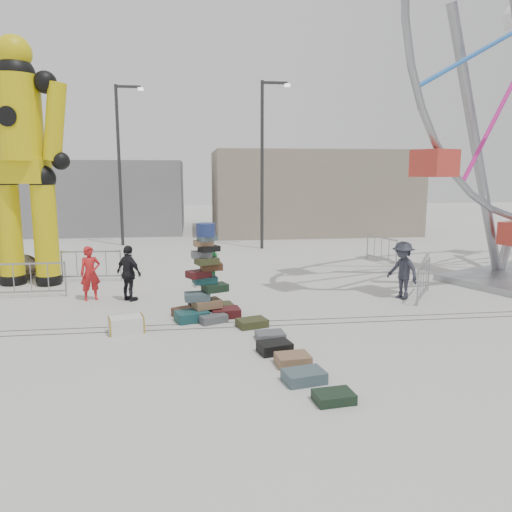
{
  "coord_description": "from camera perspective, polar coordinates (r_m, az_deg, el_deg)",
  "views": [
    {
      "loc": [
        -0.4,
        -11.23,
        3.84
      ],
      "look_at": [
        1.35,
        2.43,
        1.46
      ],
      "focal_mm": 35.0,
      "sensor_mm": 36.0,
      "label": 1
    }
  ],
  "objects": [
    {
      "name": "crash_test_dummy",
      "position": [
        18.24,
        -25.23,
        10.56
      ],
      "size": [
        3.31,
        1.45,
        8.3
      ],
      "rotation": [
        0.0,
        0.0,
        -0.17
      ],
      "color": "black",
      "rests_on": "ground"
    },
    {
      "name": "steamer_trunk",
      "position": [
        12.43,
        -14.61,
        -7.61
      ],
      "size": [
        0.9,
        0.65,
        0.38
      ],
      "primitive_type": "cube",
      "rotation": [
        0.0,
        0.0,
        0.24
      ],
      "color": "silver",
      "rests_on": "ground"
    },
    {
      "name": "track_line_near",
      "position": [
        12.44,
        -5.15,
        -8.21
      ],
      "size": [
        40.0,
        0.04,
        0.01
      ],
      "primitive_type": "cube",
      "color": "#47443F",
      "rests_on": "ground"
    },
    {
      "name": "pedestrian_black",
      "position": [
        15.19,
        -14.31,
        -1.93
      ],
      "size": [
        1.0,
        0.96,
        1.67
      ],
      "primitive_type": "imported",
      "rotation": [
        0.0,
        0.0,
        2.41
      ],
      "color": "black",
      "rests_on": "ground"
    },
    {
      "name": "pedestrian_red",
      "position": [
        15.62,
        -18.42,
        -1.89
      ],
      "size": [
        0.69,
        0.57,
        1.63
      ],
      "primitive_type": "imported",
      "rotation": [
        0.0,
        0.0,
        0.35
      ],
      "color": "red",
      "rests_on": "ground"
    },
    {
      "name": "building_left",
      "position": [
        33.73,
        -16.97,
        6.58
      ],
      "size": [
        10.0,
        8.0,
        4.4
      ],
      "primitive_type": "cube",
      "color": "gray",
      "rests_on": "ground"
    },
    {
      "name": "lamp_post_right",
      "position": [
        24.49,
        0.92,
        11.29
      ],
      "size": [
        1.41,
        0.25,
        8.0
      ],
      "color": "#2D2D30",
      "rests_on": "ground"
    },
    {
      "name": "ground",
      "position": [
        11.87,
        -5.04,
        -9.11
      ],
      "size": [
        90.0,
        90.0,
        0.0
      ],
      "primitive_type": "plane",
      "color": "#9E9E99",
      "rests_on": "ground"
    },
    {
      "name": "barricade_dummy_b",
      "position": [
        16.64,
        -24.32,
        -2.49
      ],
      "size": [
        2.0,
        0.13,
        1.1
      ],
      "primitive_type": null,
      "rotation": [
        0.0,
        0.0,
        0.02
      ],
      "color": "gray",
      "rests_on": "ground"
    },
    {
      "name": "pedestrian_grey",
      "position": [
        15.6,
        16.41,
        -1.58
      ],
      "size": [
        1.04,
        1.29,
        1.74
      ],
      "primitive_type": "imported",
      "rotation": [
        0.0,
        0.0,
        -1.16
      ],
      "color": "#242630",
      "rests_on": "ground"
    },
    {
      "name": "row_case_5",
      "position": [
        8.78,
        8.88,
        -15.63
      ],
      "size": [
        0.71,
        0.54,
        0.18
      ],
      "primitive_type": "cube",
      "rotation": [
        0.0,
        0.0,
        0.12
      ],
      "color": "black",
      "rests_on": "ground"
    },
    {
      "name": "row_case_0",
      "position": [
        12.49,
        -0.46,
        -7.64
      ],
      "size": [
        0.84,
        0.7,
        0.2
      ],
      "primitive_type": "cube",
      "rotation": [
        0.0,
        0.0,
        0.3
      ],
      "color": "#34371B",
      "rests_on": "ground"
    },
    {
      "name": "suitcase_tower",
      "position": [
        13.19,
        -5.75,
        -4.04
      ],
      "size": [
        1.85,
        1.61,
        2.5
      ],
      "rotation": [
        0.0,
        0.0,
        0.27
      ],
      "color": "#174345",
      "rests_on": "ground"
    },
    {
      "name": "row_case_4",
      "position": [
        9.44,
        5.52,
        -13.52
      ],
      "size": [
        0.83,
        0.65,
        0.22
      ],
      "primitive_type": "cube",
      "rotation": [
        0.0,
        0.0,
        0.2
      ],
      "color": "#41555D",
      "rests_on": "ground"
    },
    {
      "name": "pedestrian_green",
      "position": [
        16.37,
        -5.37,
        -0.98
      ],
      "size": [
        0.97,
        0.97,
        1.58
      ],
      "primitive_type": "imported",
      "rotation": [
        0.0,
        0.0,
        -0.81
      ],
      "color": "#1B6D2F",
      "rests_on": "ground"
    },
    {
      "name": "barricade_wheel_front",
      "position": [
        15.91,
        18.61,
        -2.66
      ],
      "size": [
        1.21,
        1.71,
        1.1
      ],
      "primitive_type": null,
      "rotation": [
        0.0,
        0.0,
        0.97
      ],
      "color": "gray",
      "rests_on": "ground"
    },
    {
      "name": "row_case_2",
      "position": [
        10.79,
        2.15,
        -10.38
      ],
      "size": [
        0.78,
        0.65,
        0.24
      ],
      "primitive_type": "cube",
      "rotation": [
        0.0,
        0.0,
        0.23
      ],
      "color": "black",
      "rests_on": "ground"
    },
    {
      "name": "lamp_post_left",
      "position": [
        26.47,
        -15.19,
        10.85
      ],
      "size": [
        1.41,
        0.25,
        8.0
      ],
      "color": "#2D2D30",
      "rests_on": "ground"
    },
    {
      "name": "row_case_1",
      "position": [
        11.6,
        1.64,
        -9.09
      ],
      "size": [
        0.68,
        0.54,
        0.17
      ],
      "primitive_type": "cube",
      "rotation": [
        0.0,
        0.0,
        0.08
      ],
      "color": "#515458",
      "rests_on": "ground"
    },
    {
      "name": "row_case_3",
      "position": [
        10.18,
        4.24,
        -11.74
      ],
      "size": [
        0.71,
        0.59,
        0.22
      ],
      "primitive_type": "cube",
      "rotation": [
        0.0,
        0.0,
        0.1
      ],
      "color": "brown",
      "rests_on": "ground"
    },
    {
      "name": "track_line_far",
      "position": [
        12.82,
        -5.22,
        -7.66
      ],
      "size": [
        40.0,
        0.04,
        0.01
      ],
      "primitive_type": "cube",
      "color": "#47443F",
      "rests_on": "ground"
    },
    {
      "name": "building_right",
      "position": [
        32.12,
        6.07,
        7.34
      ],
      "size": [
        12.0,
        8.0,
        5.0
      ],
      "primitive_type": "cube",
      "color": "gray",
      "rests_on": "ground"
    },
    {
      "name": "barricade_dummy_c",
      "position": [
        18.3,
        -18.28,
        -1.06
      ],
      "size": [
        2.0,
        0.18,
        1.1
      ],
      "primitive_type": null,
      "rotation": [
        0.0,
        0.0,
        -0.04
      ],
      "color": "gray",
      "rests_on": "ground"
    },
    {
      "name": "barricade_wheel_back",
      "position": [
        21.58,
        14.13,
        0.72
      ],
      "size": [
        0.62,
        1.96,
        1.1
      ],
      "primitive_type": null,
      "rotation": [
        0.0,
        0.0,
        -1.31
      ],
      "color": "gray",
      "rests_on": "ground"
    }
  ]
}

